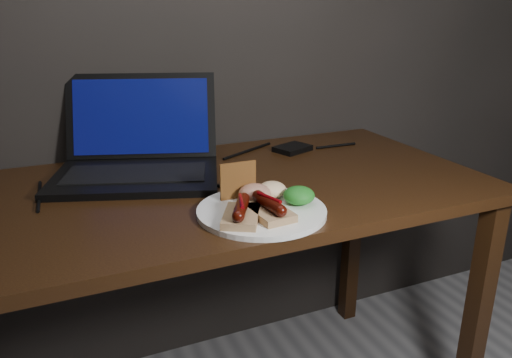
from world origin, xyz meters
name	(u,v)px	position (x,y,z in m)	size (l,w,h in m)	color
desk	(212,218)	(0.00, 1.38, 0.66)	(1.40, 0.70, 0.75)	#35200D
laptop	(138,155)	(-0.15, 1.55, 0.80)	(0.51, 0.47, 0.25)	black
hard_drive	(292,148)	(0.33, 1.57, 0.76)	(0.11, 0.08, 0.02)	black
desk_cables	(210,167)	(0.04, 1.51, 0.75)	(0.95, 0.36, 0.01)	black
plate	(262,211)	(0.04, 1.16, 0.76)	(0.28, 0.28, 0.01)	white
bread_sausage_left	(241,212)	(-0.02, 1.13, 0.78)	(0.12, 0.13, 0.04)	tan
bread_sausage_center	(269,208)	(0.04, 1.12, 0.78)	(0.08, 0.12, 0.04)	tan
crispbread	(238,180)	(0.02, 1.24, 0.80)	(0.09, 0.01, 0.09)	#915D27
salad_greens	(299,195)	(0.13, 1.16, 0.78)	(0.07, 0.07, 0.04)	#105116
salsa_mound	(255,193)	(0.05, 1.21, 0.78)	(0.07, 0.07, 0.04)	maroon
coleslaw_mound	(272,189)	(0.09, 1.22, 0.78)	(0.06, 0.06, 0.04)	white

